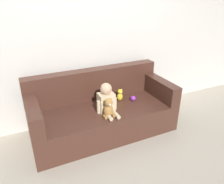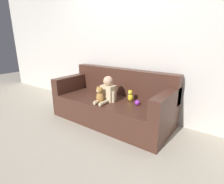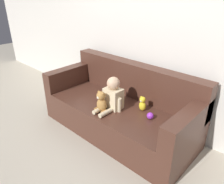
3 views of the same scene
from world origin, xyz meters
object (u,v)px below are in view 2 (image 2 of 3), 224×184
at_px(couch, 113,103).
at_px(teddy_bear_brown, 100,95).
at_px(person_baby, 108,91).
at_px(plush_toy_side, 130,96).
at_px(toy_ball, 137,103).

relative_size(couch, teddy_bear_brown, 7.64).
bearing_deg(couch, person_baby, -86.47).
xyz_separation_m(plush_toy_side, toy_ball, (0.18, -0.09, -0.05)).
bearing_deg(toy_ball, couch, 173.30).
bearing_deg(plush_toy_side, toy_ball, -26.39).
bearing_deg(couch, toy_ball, -6.70).
relative_size(couch, person_baby, 5.01).
distance_m(person_baby, teddy_bear_brown, 0.16).
height_order(couch, teddy_bear_brown, couch).
distance_m(couch, toy_ball, 0.51).
xyz_separation_m(couch, plush_toy_side, (0.31, 0.03, 0.19)).
height_order(couch, person_baby, couch).
height_order(couch, plush_toy_side, couch).
relative_size(couch, toy_ball, 25.94).
height_order(couch, toy_ball, couch).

